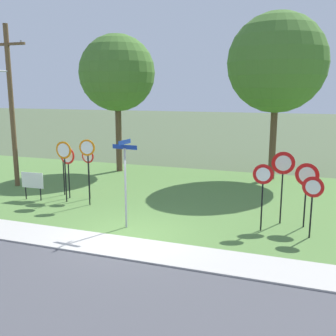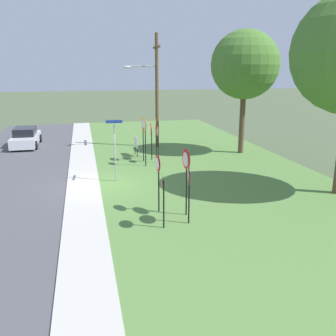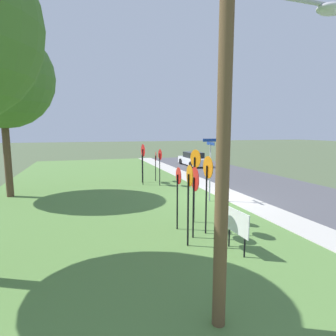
# 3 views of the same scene
# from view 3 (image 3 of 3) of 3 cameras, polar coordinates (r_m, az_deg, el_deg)

# --- Properties ---
(ground_plane) EXTENTS (160.00, 160.00, 0.00)m
(ground_plane) POSITION_cam_3_polar(r_m,az_deg,el_deg) (14.76, 10.96, -6.33)
(ground_plane) COLOR #4C5B3D
(road_asphalt) EXTENTS (44.00, 6.40, 0.01)m
(road_asphalt) POSITION_cam_3_polar(r_m,az_deg,el_deg) (17.52, 24.94, -4.66)
(road_asphalt) COLOR #4C4C51
(road_asphalt) RESTS_ON ground_plane
(sidewalk_strip) EXTENTS (44.00, 1.60, 0.06)m
(sidewalk_strip) POSITION_cam_3_polar(r_m,az_deg,el_deg) (15.14, 13.64, -5.93)
(sidewalk_strip) COLOR #BCB7AD
(sidewalk_strip) RESTS_ON ground_plane
(grass_median) EXTENTS (44.00, 12.00, 0.04)m
(grass_median) POSITION_cam_3_polar(r_m,az_deg,el_deg) (13.07, -13.10, -8.15)
(grass_median) COLOR #567F3D
(grass_median) RESTS_ON ground_plane
(stop_sign_near_left) EXTENTS (0.78, 0.12, 2.37)m
(stop_sign_near_left) POSITION_cam_3_polar(r_m,az_deg,el_deg) (8.88, 5.59, -3.92)
(stop_sign_near_left) COLOR black
(stop_sign_near_left) RESTS_ON grass_median
(stop_sign_near_right) EXTENTS (0.64, 0.11, 2.52)m
(stop_sign_near_right) POSITION_cam_3_polar(r_m,az_deg,el_deg) (8.21, 4.46, -4.35)
(stop_sign_near_right) COLOR black
(stop_sign_near_right) RESTS_ON grass_median
(stop_sign_far_left) EXTENTS (0.60, 0.10, 2.25)m
(stop_sign_far_left) POSITION_cam_3_polar(r_m,az_deg,el_deg) (9.65, 2.13, -3.71)
(stop_sign_far_left) COLOR black
(stop_sign_far_left) RESTS_ON grass_median
(stop_sign_far_center) EXTENTS (0.76, 0.10, 2.69)m
(stop_sign_far_center) POSITION_cam_3_polar(r_m,az_deg,el_deg) (9.26, 8.29, -1.97)
(stop_sign_far_center) COLOR black
(stop_sign_far_center) RESTS_ON grass_median
(stop_sign_far_right) EXTENTS (0.68, 0.15, 2.83)m
(stop_sign_far_right) POSITION_cam_3_polar(r_m,az_deg,el_deg) (10.36, 5.70, -0.47)
(stop_sign_far_right) COLOR black
(stop_sign_far_right) RESTS_ON grass_median
(yield_sign_near_left) EXTENTS (0.82, 0.19, 2.34)m
(yield_sign_near_left) POSITION_cam_3_polar(r_m,az_deg,el_deg) (18.60, -5.37, 2.26)
(yield_sign_near_left) COLOR black
(yield_sign_near_left) RESTS_ON grass_median
(yield_sign_near_right) EXTENTS (0.82, 0.13, 2.68)m
(yield_sign_near_right) POSITION_cam_3_polar(r_m,az_deg,el_deg) (17.75, -5.24, 2.90)
(yield_sign_near_right) COLOR black
(yield_sign_near_right) RESTS_ON grass_median
(yield_sign_far_left) EXTENTS (0.70, 0.11, 2.37)m
(yield_sign_far_left) POSITION_cam_3_polar(r_m,az_deg,el_deg) (17.44, -1.66, 1.98)
(yield_sign_far_left) COLOR black
(yield_sign_far_left) RESTS_ON grass_median
(yield_sign_far_right) EXTENTS (0.69, 0.16, 2.09)m
(yield_sign_far_right) POSITION_cam_3_polar(r_m,az_deg,el_deg) (19.05, -2.56, 1.80)
(yield_sign_far_right) COLOR black
(yield_sign_far_right) RESTS_ON grass_median
(street_name_post) EXTENTS (0.96, 0.82, 3.15)m
(street_name_post) POSITION_cam_3_polar(r_m,az_deg,el_deg) (13.63, 8.84, 0.71)
(street_name_post) COLOR #9EA0A8
(street_name_post) RESTS_ON grass_median
(utility_pole) EXTENTS (2.10, 2.49, 7.98)m
(utility_pole) POSITION_cam_3_polar(r_m,az_deg,el_deg) (4.82, 13.84, 17.28)
(utility_pole) COLOR brown
(utility_pole) RESTS_ON grass_median
(notice_board) EXTENTS (1.10, 0.09, 1.25)m
(notice_board) POSITION_cam_3_polar(r_m,az_deg,el_deg) (8.29, 14.32, -11.38)
(notice_board) COLOR black
(notice_board) RESTS_ON grass_median
(oak_tree_right) EXTENTS (5.23, 5.23, 8.87)m
(oak_tree_right) POSITION_cam_3_polar(r_m,az_deg,el_deg) (16.93, -31.65, 15.91)
(oak_tree_right) COLOR brown
(oak_tree_right) RESTS_ON grass_median
(parked_sedan_distant) EXTENTS (4.66, 1.91, 1.39)m
(parked_sedan_distant) POSITION_cam_3_polar(r_m,az_deg,el_deg) (28.19, 5.34, 1.82)
(parked_sedan_distant) COLOR silver
(parked_sedan_distant) RESTS_ON road_asphalt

